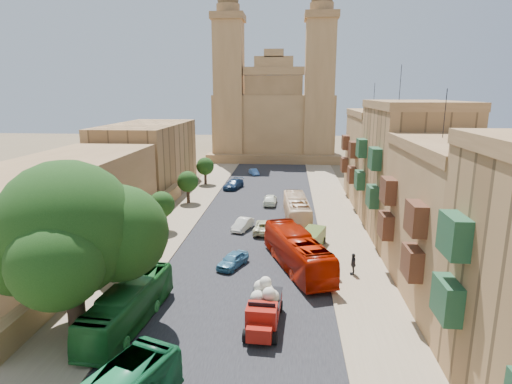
# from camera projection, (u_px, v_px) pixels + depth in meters

# --- Properties ---
(ground) EXTENTS (260.00, 260.00, 0.00)m
(ground) POSITION_uv_depth(u_px,v_px,m) (217.00, 379.00, 22.34)
(ground) COLOR brown
(road_surface) EXTENTS (14.00, 140.00, 0.01)m
(road_surface) POSITION_uv_depth(u_px,v_px,m) (259.00, 217.00, 51.45)
(road_surface) COLOR black
(road_surface) RESTS_ON ground
(sidewalk_east) EXTENTS (5.00, 140.00, 0.01)m
(sidewalk_east) POSITION_uv_depth(u_px,v_px,m) (338.00, 219.00, 50.72)
(sidewalk_east) COLOR #89755A
(sidewalk_east) RESTS_ON ground
(sidewalk_west) EXTENTS (5.00, 140.00, 0.01)m
(sidewalk_west) POSITION_uv_depth(u_px,v_px,m) (181.00, 215.00, 52.19)
(sidewalk_west) COLOR #89755A
(sidewalk_west) RESTS_ON ground
(kerb_east) EXTENTS (0.25, 140.00, 0.12)m
(kerb_east) POSITION_uv_depth(u_px,v_px,m) (317.00, 218.00, 50.90)
(kerb_east) COLOR #89755A
(kerb_east) RESTS_ON ground
(kerb_west) EXTENTS (0.25, 140.00, 0.12)m
(kerb_west) POSITION_uv_depth(u_px,v_px,m) (201.00, 215.00, 51.98)
(kerb_west) COLOR #89755A
(kerb_west) RESTS_ON ground
(townhouse_b) EXTENTS (9.00, 14.00, 14.90)m
(townhouse_b) POSITION_uv_depth(u_px,v_px,m) (462.00, 221.00, 30.50)
(townhouse_b) COLOR olive
(townhouse_b) RESTS_ON ground
(townhouse_c) EXTENTS (9.00, 14.00, 17.40)m
(townhouse_c) POSITION_uv_depth(u_px,v_px,m) (410.00, 169.00, 43.80)
(townhouse_c) COLOR #9C7447
(townhouse_c) RESTS_ON ground
(townhouse_d) EXTENTS (9.00, 14.00, 15.90)m
(townhouse_d) POSITION_uv_depth(u_px,v_px,m) (381.00, 157.00, 57.56)
(townhouse_d) COLOR olive
(townhouse_d) RESTS_ON ground
(west_wall) EXTENTS (1.00, 40.00, 1.80)m
(west_wall) POSITION_uv_depth(u_px,v_px,m) (126.00, 234.00, 42.51)
(west_wall) COLOR olive
(west_wall) RESTS_ON ground
(west_building_low) EXTENTS (10.00, 28.00, 8.40)m
(west_building_low) POSITION_uv_depth(u_px,v_px,m) (59.00, 206.00, 40.24)
(west_building_low) COLOR brown
(west_building_low) RESTS_ON ground
(west_building_mid) EXTENTS (10.00, 22.00, 10.00)m
(west_building_mid) POSITION_uv_depth(u_px,v_px,m) (148.00, 157.00, 65.29)
(west_building_mid) COLOR #9C7447
(west_building_mid) RESTS_ON ground
(church) EXTENTS (28.00, 22.50, 36.30)m
(church) POSITION_uv_depth(u_px,v_px,m) (274.00, 115.00, 96.47)
(church) COLOR olive
(church) RESTS_ON ground
(ficus_tree) EXTENTS (10.84, 9.97, 10.84)m
(ficus_tree) POSITION_uv_depth(u_px,v_px,m) (70.00, 234.00, 25.49)
(ficus_tree) COLOR #332319
(ficus_tree) RESTS_ON ground
(street_tree_a) EXTENTS (3.09, 3.09, 4.75)m
(street_tree_a) POSITION_uv_depth(u_px,v_px,m) (117.00, 240.00, 34.03)
(street_tree_a) COLOR #332319
(street_tree_a) RESTS_ON ground
(street_tree_b) EXTENTS (2.81, 2.81, 4.32)m
(street_tree_b) POSITION_uv_depth(u_px,v_px,m) (162.00, 205.00, 45.75)
(street_tree_b) COLOR #332319
(street_tree_b) RESTS_ON ground
(street_tree_c) EXTENTS (2.83, 2.83, 4.35)m
(street_tree_c) POSITION_uv_depth(u_px,v_px,m) (188.00, 182.00, 57.39)
(street_tree_c) COLOR #332319
(street_tree_c) RESTS_ON ground
(street_tree_d) EXTENTS (2.85, 2.85, 4.39)m
(street_tree_d) POSITION_uv_depth(u_px,v_px,m) (205.00, 166.00, 69.03)
(street_tree_d) COLOR #332319
(street_tree_d) RESTS_ON ground
(red_truck) EXTENTS (2.34, 5.31, 3.03)m
(red_truck) POSITION_uv_depth(u_px,v_px,m) (264.00, 307.00, 27.14)
(red_truck) COLOR maroon
(red_truck) RESTS_ON ground
(olive_pickup) EXTENTS (2.99, 4.45, 1.69)m
(olive_pickup) POSITION_uv_depth(u_px,v_px,m) (312.00, 239.00, 41.11)
(olive_pickup) COLOR #465A21
(olive_pickup) RESTS_ON ground
(bus_green_north) EXTENTS (3.21, 9.91, 2.71)m
(bus_green_north) POSITION_uv_depth(u_px,v_px,m) (128.00, 306.00, 27.25)
(bus_green_north) COLOR #1D6828
(bus_green_north) RESTS_ON ground
(bus_red_east) EXTENTS (6.14, 11.39, 3.11)m
(bus_red_east) POSITION_uv_depth(u_px,v_px,m) (297.00, 251.00, 36.01)
(bus_red_east) COLOR #AA1601
(bus_red_east) RESTS_ON ground
(bus_cream_east) EXTENTS (3.22, 10.59, 2.91)m
(bus_cream_east) POSITION_uv_depth(u_px,v_px,m) (297.00, 209.00, 49.23)
(bus_cream_east) COLOR #FFD9AD
(bus_cream_east) RESTS_ON ground
(car_blue_a) EXTENTS (2.81, 3.97, 1.26)m
(car_blue_a) POSITION_uv_depth(u_px,v_px,m) (233.00, 260.00, 36.59)
(car_blue_a) COLOR teal
(car_blue_a) RESTS_ON ground
(car_white_a) EXTENTS (2.33, 3.94, 1.23)m
(car_white_a) POSITION_uv_depth(u_px,v_px,m) (243.00, 224.00, 46.47)
(car_white_a) COLOR white
(car_white_a) RESTS_ON ground
(car_cream) EXTENTS (2.37, 4.83, 1.32)m
(car_cream) POSITION_uv_depth(u_px,v_px,m) (265.00, 226.00, 45.63)
(car_cream) COLOR beige
(car_cream) RESTS_ON ground
(car_dkblue) EXTENTS (3.15, 5.27, 1.43)m
(car_dkblue) POSITION_uv_depth(u_px,v_px,m) (234.00, 184.00, 66.28)
(car_dkblue) COLOR #102647
(car_dkblue) RESTS_ON ground
(car_white_b) EXTENTS (1.83, 4.27, 1.44)m
(car_white_b) POSITION_uv_depth(u_px,v_px,m) (270.00, 199.00, 56.85)
(car_white_b) COLOR white
(car_white_b) RESTS_ON ground
(car_blue_b) EXTENTS (2.22, 3.45, 1.07)m
(car_blue_b) POSITION_uv_depth(u_px,v_px,m) (254.00, 172.00, 77.46)
(car_blue_b) COLOR #4B7FCA
(car_blue_b) RESTS_ON ground
(pedestrian_a) EXTENTS (0.62, 0.50, 1.47)m
(pedestrian_a) POSITION_uv_depth(u_px,v_px,m) (337.00, 271.00, 34.13)
(pedestrian_a) COLOR #2A262C
(pedestrian_a) RESTS_ON ground
(pedestrian_c) EXTENTS (0.49, 1.10, 1.85)m
(pedestrian_c) POSITION_uv_depth(u_px,v_px,m) (353.00, 264.00, 34.95)
(pedestrian_c) COLOR #2F2F32
(pedestrian_c) RESTS_ON ground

